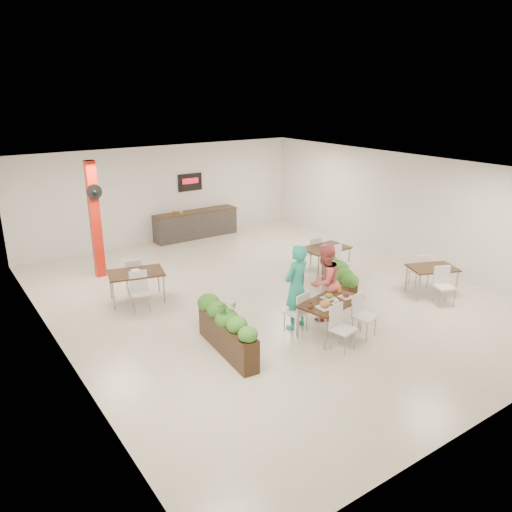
# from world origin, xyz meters

# --- Properties ---
(ground) EXTENTS (12.00, 12.00, 0.00)m
(ground) POSITION_xyz_m (0.00, 0.00, 0.00)
(ground) COLOR beige
(ground) RESTS_ON ground
(room_shell) EXTENTS (10.10, 12.10, 3.22)m
(room_shell) POSITION_xyz_m (0.00, 0.00, 2.01)
(room_shell) COLOR white
(room_shell) RESTS_ON ground
(red_column) EXTENTS (0.40, 0.41, 3.20)m
(red_column) POSITION_xyz_m (-3.00, 3.79, 1.64)
(red_column) COLOR red
(red_column) RESTS_ON ground
(service_counter) EXTENTS (3.00, 0.64, 2.20)m
(service_counter) POSITION_xyz_m (1.00, 5.65, 0.49)
(service_counter) COLOR #292625
(service_counter) RESTS_ON ground
(main_table) EXTENTS (1.54, 1.84, 0.92)m
(main_table) POSITION_xyz_m (-0.13, -2.43, 0.64)
(main_table) COLOR black
(main_table) RESTS_ON ground
(diner_man) EXTENTS (0.77, 0.59, 1.88)m
(diner_man) POSITION_xyz_m (-0.52, -1.77, 0.94)
(diner_man) COLOR #28AF95
(diner_man) RESTS_ON ground
(diner_woman) EXTENTS (0.98, 0.83, 1.75)m
(diner_woman) POSITION_xyz_m (0.28, -1.77, 0.88)
(diner_woman) COLOR #ED6B69
(diner_woman) RESTS_ON ground
(planter_left) EXTENTS (0.55, 2.10, 1.11)m
(planter_left) POSITION_xyz_m (-2.32, -1.87, 0.53)
(planter_left) COLOR black
(planter_left) RESTS_ON ground
(planter_right) EXTENTS (0.86, 1.65, 0.90)m
(planter_right) POSITION_xyz_m (1.56, -0.94, 0.48)
(planter_right) COLOR black
(planter_right) RESTS_ON ground
(side_table_a) EXTENTS (1.48, 1.67, 0.92)m
(side_table_a) POSITION_xyz_m (-2.81, 1.55, 0.64)
(side_table_a) COLOR black
(side_table_a) RESTS_ON ground
(side_table_b) EXTENTS (1.29, 1.62, 0.92)m
(side_table_b) POSITION_xyz_m (2.31, 0.42, 0.64)
(side_table_b) COLOR black
(side_table_b) RESTS_ON ground
(side_table_c) EXTENTS (1.34, 1.66, 0.92)m
(side_table_c) POSITION_xyz_m (3.42, -2.31, 0.62)
(side_table_c) COLOR black
(side_table_c) RESTS_ON ground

